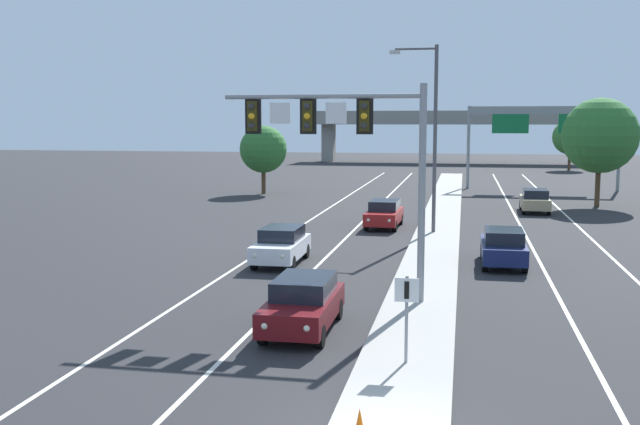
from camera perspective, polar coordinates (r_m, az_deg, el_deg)
The scene contains 18 objects.
median_island at distance 32.06m, azimuth 8.44°, elevation -3.93°, with size 2.40×110.00×0.15m, color #9E9B93.
lane_stripe_oncoming_center at distance 39.41m, azimuth 2.06°, elevation -1.91°, with size 0.14×100.00×0.01m, color silver.
lane_stripe_receding_center at distance 39.09m, azimuth 15.81°, elevation -2.25°, with size 0.14×100.00×0.01m, color silver.
edge_stripe_left at distance 40.04m, azimuth -2.61°, elevation -1.77°, with size 0.14×100.00×0.01m, color silver.
edge_stripe_right at distance 39.51m, azimuth 20.59°, elevation -2.34°, with size 0.14×100.00×0.01m, color silver.
overhead_signal_mast at distance 24.69m, azimuth 2.38°, elevation 5.52°, with size 6.80×0.44×7.20m.
median_sign_post at distance 18.58m, azimuth 6.68°, elevation -7.18°, with size 0.60×0.10×2.20m.
street_lamp_median at distance 40.36m, azimuth 8.54°, elevation 6.48°, with size 2.58×0.28×10.00m.
car_oncoming_darkred at distance 21.91m, azimuth -1.31°, elevation -6.99°, with size 1.84×4.48×1.58m.
car_oncoming_white at distance 32.13m, azimuth -2.99°, elevation -2.49°, with size 1.87×4.49×1.58m.
car_oncoming_red at distance 43.02m, azimuth 4.96°, elevation -0.08°, with size 1.92×4.51×1.58m.
car_receding_navy at distance 32.56m, azimuth 13.92°, elevation -2.56°, with size 1.82×4.47×1.58m.
car_receding_tan at distance 52.12m, azimuth 16.20°, elevation 0.91°, with size 1.89×4.50×1.58m.
highway_sign_gantry at distance 69.22m, azimuth 16.81°, elevation 6.77°, with size 13.28×0.42×7.50m.
overpass_bridge at distance 112.50m, azimuth 10.39°, elevation 6.75°, with size 42.40×6.40×7.65m.
tree_far_left_c at distance 62.95m, azimuth -4.39°, elevation 4.86°, with size 3.99×3.99×5.77m.
tree_far_right_b at distance 98.38m, azimuth 18.69°, elevation 5.52°, with size 4.40×4.40×6.36m.
tree_far_right_c at distance 56.87m, azimuth 20.73°, elevation 5.54°, with size 5.39×5.39×7.80m.
Camera 1 is at (1.33, -13.46, 6.13)m, focal length 41.60 mm.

